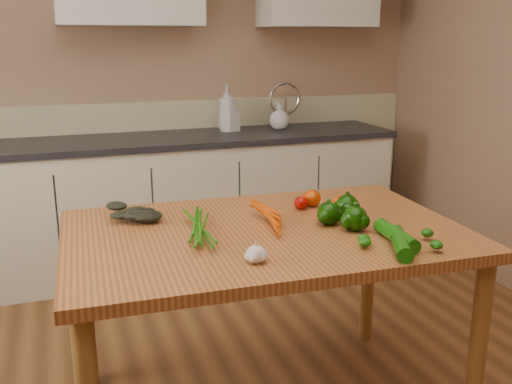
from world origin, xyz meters
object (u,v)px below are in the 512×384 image
object	(u,v)px
soap_bottle_a	(227,108)
pepper_b	(347,206)
pepper_c	(355,219)
zucchini_b	(401,243)
zucchini_a	(396,236)
soap_bottle_c	(280,116)
soap_bottle_b	(231,116)
carrot_bunch	(247,218)
pepper_a	(329,214)
tomato_c	(339,203)
table	(265,251)
tomato_b	(312,198)
garlic_bulb	(256,254)
leafy_greens	(131,207)
tomato_a	(301,203)

from	to	relation	value
soap_bottle_a	pepper_b	distance (m)	1.80
pepper_c	zucchini_b	size ratio (longest dim) A/B	0.40
zucchini_a	soap_bottle_c	bearing A→B (deg)	79.72
soap_bottle_a	soap_bottle_b	distance (m)	0.06
pepper_c	zucchini_b	bearing A→B (deg)	-80.11
carrot_bunch	pepper_a	world-z (taller)	pepper_a
pepper_b	tomato_c	distance (m)	0.12
carrot_bunch	pepper_b	size ratio (longest dim) A/B	2.96
table	tomato_b	size ratio (longest dim) A/B	19.67
garlic_bulb	tomato_b	xyz separation A→B (m)	(0.45, 0.53, 0.01)
leafy_greens	carrot_bunch	bearing A→B (deg)	-30.55
pepper_c	zucchini_a	distance (m)	0.19
zucchini_a	pepper_b	bearing A→B (deg)	93.71
carrot_bunch	zucchini_a	bearing A→B (deg)	-35.05
table	leafy_greens	size ratio (longest dim) A/B	7.17
garlic_bulb	tomato_a	bearing A→B (deg)	52.88
table	pepper_a	distance (m)	0.29
soap_bottle_b	pepper_c	bearing A→B (deg)	-25.14
tomato_a	tomato_b	distance (m)	0.07
soap_bottle_c	garlic_bulb	world-z (taller)	soap_bottle_c
soap_bottle_c	zucchini_b	xyz separation A→B (m)	(-0.41, -2.17, -0.15)
table	pepper_c	bearing A→B (deg)	-20.07
carrot_bunch	tomato_b	xyz separation A→B (m)	(0.36, 0.19, -0.00)
soap_bottle_a	zucchini_b	xyz separation A→B (m)	(-0.03, -2.19, -0.22)
pepper_b	pepper_c	bearing A→B (deg)	-107.99
soap_bottle_b	soap_bottle_c	world-z (taller)	soap_bottle_b
carrot_bunch	tomato_a	xyz separation A→B (m)	(0.29, 0.16, -0.01)
tomato_c	zucchini_b	bearing A→B (deg)	-93.53
pepper_c	tomato_a	distance (m)	0.34
pepper_b	pepper_c	distance (m)	0.17
garlic_bulb	zucchini_a	world-z (taller)	garlic_bulb
soap_bottle_a	pepper_c	world-z (taller)	soap_bottle_a
zucchini_b	pepper_b	bearing A→B (deg)	88.84
leafy_greens	tomato_a	bearing A→B (deg)	-7.05
soap_bottle_b	pepper_c	distance (m)	1.95
garlic_bulb	pepper_a	world-z (taller)	pepper_a
soap_bottle_a	leafy_greens	world-z (taller)	soap_bottle_a
carrot_bunch	pepper_a	size ratio (longest dim) A/B	3.10
soap_bottle_c	garlic_bulb	distance (m)	2.30
leafy_greens	zucchini_b	distance (m)	1.06
pepper_a	pepper_b	bearing A→B (deg)	27.57
soap_bottle_a	tomato_b	bearing A→B (deg)	99.76
soap_bottle_b	pepper_a	size ratio (longest dim) A/B	2.34
pepper_a	tomato_c	xyz separation A→B (m)	(0.14, 0.17, -0.02)
table	pepper_b	distance (m)	0.39
soap_bottle_c	pepper_c	world-z (taller)	soap_bottle_c
soap_bottle_b	leafy_greens	xyz separation A→B (m)	(-0.88, -1.53, -0.14)
zucchini_a	zucchini_b	size ratio (longest dim) A/B	1.03
garlic_bulb	zucchini_b	world-z (taller)	garlic_bulb
pepper_a	pepper_c	distance (m)	0.12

